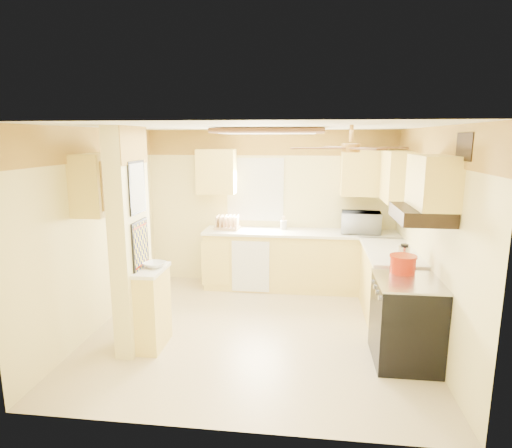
# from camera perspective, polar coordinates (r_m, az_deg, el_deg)

# --- Properties ---
(floor) EXTENTS (4.00, 4.00, 0.00)m
(floor) POSITION_cam_1_polar(r_m,az_deg,el_deg) (5.54, 0.09, -13.97)
(floor) COLOR #CAB78C
(floor) RESTS_ON ground
(ceiling) EXTENTS (4.00, 4.00, 0.00)m
(ceiling) POSITION_cam_1_polar(r_m,az_deg,el_deg) (5.01, 0.09, 12.84)
(ceiling) COLOR white
(ceiling) RESTS_ON wall_back
(wall_back) EXTENTS (4.00, 0.00, 4.00)m
(wall_back) POSITION_cam_1_polar(r_m,az_deg,el_deg) (6.99, 1.95, 2.15)
(wall_back) COLOR #F6E596
(wall_back) RESTS_ON floor
(wall_front) EXTENTS (4.00, 0.00, 4.00)m
(wall_front) POSITION_cam_1_polar(r_m,az_deg,el_deg) (3.32, -3.87, -8.43)
(wall_front) COLOR #F6E596
(wall_front) RESTS_ON floor
(wall_left) EXTENTS (0.00, 3.80, 3.80)m
(wall_left) POSITION_cam_1_polar(r_m,az_deg,el_deg) (5.72, -20.23, -0.65)
(wall_left) COLOR #F6E596
(wall_left) RESTS_ON floor
(wall_right) EXTENTS (0.00, 3.80, 3.80)m
(wall_right) POSITION_cam_1_polar(r_m,az_deg,el_deg) (5.29, 22.17, -1.74)
(wall_right) COLOR #F6E596
(wall_right) RESTS_ON floor
(wallpaper_border) EXTENTS (4.00, 0.02, 0.40)m
(wallpaper_border) POSITION_cam_1_polar(r_m,az_deg,el_deg) (6.88, 2.00, 10.79)
(wallpaper_border) COLOR yellow
(wallpaper_border) RESTS_ON wall_back
(partition_column) EXTENTS (0.20, 0.70, 2.50)m
(partition_column) POSITION_cam_1_polar(r_m,az_deg,el_deg) (4.96, -16.39, -2.18)
(partition_column) COLOR #F6E596
(partition_column) RESTS_ON floor
(partition_ledge) EXTENTS (0.25, 0.55, 0.90)m
(partition_ledge) POSITION_cam_1_polar(r_m,az_deg,el_deg) (5.12, -13.58, -11.01)
(partition_ledge) COLOR #FFE67D
(partition_ledge) RESTS_ON floor
(ledge_top) EXTENTS (0.28, 0.58, 0.04)m
(ledge_top) POSITION_cam_1_polar(r_m,az_deg,el_deg) (4.96, -13.83, -5.98)
(ledge_top) COLOR white
(ledge_top) RESTS_ON partition_ledge
(lower_cabinets_back) EXTENTS (3.00, 0.60, 0.90)m
(lower_cabinets_back) POSITION_cam_1_polar(r_m,az_deg,el_deg) (6.85, 5.87, -4.97)
(lower_cabinets_back) COLOR #FFE67D
(lower_cabinets_back) RESTS_ON floor
(lower_cabinets_right) EXTENTS (0.60, 1.40, 0.90)m
(lower_cabinets_right) POSITION_cam_1_polar(r_m,az_deg,el_deg) (6.00, 17.32, -7.85)
(lower_cabinets_right) COLOR #FFE67D
(lower_cabinets_right) RESTS_ON floor
(countertop_back) EXTENTS (3.04, 0.64, 0.04)m
(countertop_back) POSITION_cam_1_polar(r_m,az_deg,el_deg) (6.72, 5.95, -1.14)
(countertop_back) COLOR white
(countertop_back) RESTS_ON lower_cabinets_back
(countertop_right) EXTENTS (0.64, 1.44, 0.04)m
(countertop_right) POSITION_cam_1_polar(r_m,az_deg,el_deg) (5.86, 17.49, -3.50)
(countertop_right) COLOR white
(countertop_right) RESTS_ON lower_cabinets_right
(dishwasher_panel) EXTENTS (0.58, 0.02, 0.80)m
(dishwasher_panel) POSITION_cam_1_polar(r_m,az_deg,el_deg) (6.61, -0.74, -5.70)
(dishwasher_panel) COLOR white
(dishwasher_panel) RESTS_ON lower_cabinets_back
(window) EXTENTS (0.92, 0.02, 1.02)m
(window) POSITION_cam_1_polar(r_m,az_deg,el_deg) (6.96, -0.10, 4.62)
(window) COLOR white
(window) RESTS_ON wall_back
(upper_cab_back_left) EXTENTS (0.60, 0.35, 0.70)m
(upper_cab_back_left) POSITION_cam_1_polar(r_m,az_deg,el_deg) (6.87, -5.28, 6.99)
(upper_cab_back_left) COLOR #FFE67D
(upper_cab_back_left) RESTS_ON wall_back
(upper_cab_back_right) EXTENTS (0.90, 0.35, 0.70)m
(upper_cab_back_right) POSITION_cam_1_polar(r_m,az_deg,el_deg) (6.78, 15.10, 6.59)
(upper_cab_back_right) COLOR #FFE67D
(upper_cab_back_right) RESTS_ON wall_back
(upper_cab_right) EXTENTS (0.35, 1.00, 0.70)m
(upper_cab_right) POSITION_cam_1_polar(r_m,az_deg,el_deg) (6.36, 18.15, 6.12)
(upper_cab_right) COLOR #FFE67D
(upper_cab_right) RESTS_ON wall_right
(upper_cab_left_wall) EXTENTS (0.35, 0.75, 0.70)m
(upper_cab_left_wall) POSITION_cam_1_polar(r_m,az_deg,el_deg) (5.33, -20.20, 5.06)
(upper_cab_left_wall) COLOR #FFE67D
(upper_cab_left_wall) RESTS_ON wall_left
(upper_cab_over_stove) EXTENTS (0.35, 0.76, 0.52)m
(upper_cab_over_stove) POSITION_cam_1_polar(r_m,az_deg,el_deg) (4.61, 22.47, 5.24)
(upper_cab_over_stove) COLOR #FFE67D
(upper_cab_over_stove) RESTS_ON wall_right
(stove) EXTENTS (0.68, 0.77, 0.92)m
(stove) POSITION_cam_1_polar(r_m,az_deg,el_deg) (4.94, 19.35, -12.11)
(stove) COLOR black
(stove) RESTS_ON floor
(range_hood) EXTENTS (0.50, 0.76, 0.14)m
(range_hood) POSITION_cam_1_polar(r_m,az_deg,el_deg) (4.63, 21.14, 1.23)
(range_hood) COLOR black
(range_hood) RESTS_ON upper_cab_over_stove
(poster_menu) EXTENTS (0.02, 0.42, 0.57)m
(poster_menu) POSITION_cam_1_polar(r_m,az_deg,el_deg) (4.81, -15.57, 4.73)
(poster_menu) COLOR black
(poster_menu) RESTS_ON partition_column
(poster_nashville) EXTENTS (0.02, 0.42, 0.57)m
(poster_nashville) POSITION_cam_1_polar(r_m,az_deg,el_deg) (4.93, -15.16, -2.80)
(poster_nashville) COLOR black
(poster_nashville) RESTS_ON partition_column
(ceiling_light_panel) EXTENTS (1.35, 0.95, 0.06)m
(ceiling_light_panel) POSITION_cam_1_polar(r_m,az_deg,el_deg) (5.49, 1.79, 12.25)
(ceiling_light_panel) COLOR brown
(ceiling_light_panel) RESTS_ON ceiling
(ceiling_fan) EXTENTS (1.15, 1.15, 0.26)m
(ceiling_fan) POSITION_cam_1_polar(r_m,az_deg,el_deg) (4.29, 12.52, 9.94)
(ceiling_fan) COLOR gold
(ceiling_fan) RESTS_ON ceiling
(vent_grate) EXTENTS (0.02, 0.40, 0.25)m
(vent_grate) POSITION_cam_1_polar(r_m,az_deg,el_deg) (4.30, 26.08, 9.25)
(vent_grate) COLOR black
(vent_grate) RESTS_ON wall_right
(microwave) EXTENTS (0.61, 0.44, 0.33)m
(microwave) POSITION_cam_1_polar(r_m,az_deg,el_deg) (6.74, 13.81, 0.21)
(microwave) COLOR white
(microwave) RESTS_ON countertop_back
(bowl) EXTENTS (0.30, 0.30, 0.06)m
(bowl) POSITION_cam_1_polar(r_m,az_deg,el_deg) (4.98, -13.39, -5.30)
(bowl) COLOR white
(bowl) RESTS_ON ledge_top
(dutch_oven) EXTENTS (0.29, 0.29, 0.20)m
(dutch_oven) POSITION_cam_1_polar(r_m,az_deg,el_deg) (4.99, 19.00, -5.04)
(dutch_oven) COLOR #A61E08
(dutch_oven) RESTS_ON stove
(kettle) EXTENTS (0.14, 0.14, 0.21)m
(kettle) POSITION_cam_1_polar(r_m,az_deg,el_deg) (5.35, 19.14, -3.72)
(kettle) COLOR silver
(kettle) RESTS_ON countertop_right
(dish_rack) EXTENTS (0.39, 0.30, 0.22)m
(dish_rack) POSITION_cam_1_polar(r_m,az_deg,el_deg) (6.84, -3.86, -0.04)
(dish_rack) COLOR tan
(dish_rack) RESTS_ON countertop_back
(utensil_crock) EXTENTS (0.11, 0.11, 0.21)m
(utensil_crock) POSITION_cam_1_polar(r_m,az_deg,el_deg) (6.85, 3.71, -0.09)
(utensil_crock) COLOR white
(utensil_crock) RESTS_ON countertop_back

